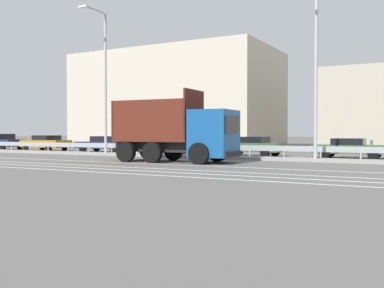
{
  "coord_description": "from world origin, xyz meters",
  "views": [
    {
      "loc": [
        11.9,
        -20.65,
        1.5
      ],
      "look_at": [
        -0.15,
        1.11,
        0.89
      ],
      "focal_mm": 42.0,
      "sensor_mm": 36.0,
      "label": 1
    }
  ],
  "objects": [
    {
      "name": "lane_strip_2",
      "position": [
        -0.19,
        -6.12,
        0.0
      ],
      "size": [
        71.0,
        0.16,
        0.01
      ],
      "primitive_type": "cube",
      "color": "silver",
      "rests_on": "ground_plane"
    },
    {
      "name": "background_building_0",
      "position": [
        -14.01,
        22.78,
        5.16
      ],
      "size": [
        21.68,
        12.14,
        10.32
      ],
      "primitive_type": "cube",
      "color": "beige",
      "rests_on": "ground_plane"
    },
    {
      "name": "lane_strip_3",
      "position": [
        -0.19,
        -7.4,
        0.0
      ],
      "size": [
        71.0,
        0.16,
        0.01
      ],
      "primitive_type": "cube",
      "color": "silver",
      "rests_on": "ground_plane"
    },
    {
      "name": "median_island",
      "position": [
        0.0,
        2.97,
        0.09
      ],
      "size": [
        39.05,
        1.1,
        0.18
      ],
      "primitive_type": "cube",
      "color": "gray",
      "rests_on": "ground_plane"
    },
    {
      "name": "street_lamp_1",
      "position": [
        -7.96,
        2.96,
        5.37
      ],
      "size": [
        0.7,
        2.35,
        9.73
      ],
      "color": "#ADADB2",
      "rests_on": "ground_plane"
    },
    {
      "name": "lane_strip_1",
      "position": [
        -0.19,
        -4.87,
        0.0
      ],
      "size": [
        71.0,
        0.16,
        0.01
      ],
      "primitive_type": "cube",
      "color": "silver",
      "rests_on": "ground_plane"
    },
    {
      "name": "median_road_sign",
      "position": [
        -5.26,
        2.97,
        1.31
      ],
      "size": [
        0.84,
        0.16,
        2.4
      ],
      "color": "white",
      "rests_on": "ground_plane"
    },
    {
      "name": "parked_car_3",
      "position": [
        -11.08,
        6.82,
        0.66
      ],
      "size": [
        4.82,
        2.26,
        1.25
      ],
      "rotation": [
        0.0,
        0.0,
        1.65
      ],
      "color": "navy",
      "rests_on": "ground_plane"
    },
    {
      "name": "parked_car_6",
      "position": [
        7.26,
        7.08,
        0.63
      ],
      "size": [
        4.33,
        1.87,
        1.19
      ],
      "rotation": [
        0.0,
        0.0,
        -1.56
      ],
      "color": "#335B33",
      "rests_on": "ground_plane"
    },
    {
      "name": "street_lamp_2",
      "position": [
        6.24,
        2.63,
        5.53
      ],
      "size": [
        0.7,
        2.72,
        9.95
      ],
      "color": "#ADADB2",
      "rests_on": "ground_plane"
    },
    {
      "name": "parked_car_1",
      "position": [
        -22.62,
        6.41,
        0.72
      ],
      "size": [
        4.24,
        2.11,
        1.43
      ],
      "rotation": [
        0.0,
        0.0,
        -1.63
      ],
      "color": "navy",
      "rests_on": "ground_plane"
    },
    {
      "name": "ground_plane",
      "position": [
        0.0,
        0.0,
        0.0
      ],
      "size": [
        320.0,
        320.0,
        0.0
      ],
      "primitive_type": "plane",
      "color": "#605E5B"
    },
    {
      "name": "median_guardrail",
      "position": [
        0.0,
        4.16,
        0.57
      ],
      "size": [
        71.0,
        0.09,
        0.78
      ],
      "color": "#9EA0A5",
      "rests_on": "ground_plane"
    },
    {
      "name": "parked_car_5",
      "position": [
        1.23,
        6.62,
        0.66
      ],
      "size": [
        4.34,
        2.02,
        1.26
      ],
      "rotation": [
        0.0,
        0.0,
        1.49
      ],
      "color": "#335B33",
      "rests_on": "ground_plane"
    },
    {
      "name": "dump_truck",
      "position": [
        0.67,
        -0.69,
        1.35
      ],
      "size": [
        6.63,
        2.95,
        3.7
      ],
      "rotation": [
        0.0,
        0.0,
        -1.51
      ],
      "color": "#144C8C",
      "rests_on": "ground_plane"
    },
    {
      "name": "parked_car_4",
      "position": [
        -5.32,
        6.95,
        0.69
      ],
      "size": [
        4.94,
        1.97,
        1.33
      ],
      "rotation": [
        0.0,
        0.0,
        -1.53
      ],
      "color": "#335B33",
      "rests_on": "ground_plane"
    },
    {
      "name": "parked_car_2",
      "position": [
        -17.34,
        6.57,
        0.68
      ],
      "size": [
        4.67,
        2.07,
        1.31
      ],
      "rotation": [
        0.0,
        0.0,
        1.51
      ],
      "color": "#B27A14",
      "rests_on": "ground_plane"
    },
    {
      "name": "lane_strip_0",
      "position": [
        -0.19,
        -2.55,
        0.0
      ],
      "size": [
        71.0,
        0.16,
        0.01
      ],
      "primitive_type": "cube",
      "color": "silver",
      "rests_on": "ground_plane"
    }
  ]
}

